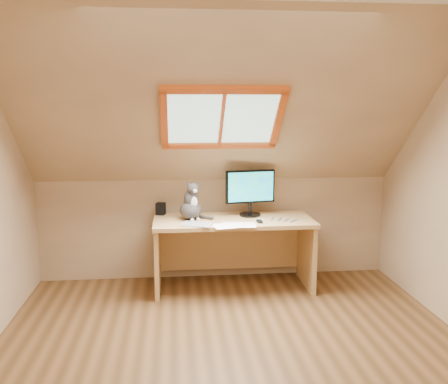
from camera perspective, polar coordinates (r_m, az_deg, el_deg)
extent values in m
plane|color=brown|center=(3.62, 1.45, -18.66)|extent=(3.50, 3.50, 0.00)
cube|color=tan|center=(1.55, 9.90, -10.16)|extent=(3.50, 0.02, 2.40)
cube|color=tan|center=(5.07, -1.02, -4.15)|extent=(3.50, 0.02, 1.00)
cube|color=tan|center=(4.15, -0.16, 9.48)|extent=(3.50, 1.56, 1.41)
cube|color=#B2E0CC|center=(4.23, -0.27, 8.54)|extent=(0.90, 0.53, 0.48)
cube|color=#C54E12|center=(4.23, -0.27, 8.54)|extent=(1.02, 0.64, 0.59)
cube|color=tan|center=(4.69, 1.06, -3.30)|extent=(1.49, 0.65, 0.04)
cube|color=tan|center=(4.75, -7.60, -7.46)|extent=(0.04, 0.59, 0.64)
cube|color=tan|center=(4.91, 9.41, -6.92)|extent=(0.04, 0.59, 0.64)
cube|color=tan|center=(5.06, 0.65, -6.28)|extent=(1.39, 0.03, 0.45)
cylinder|color=black|center=(4.82, 2.97, -2.61)|extent=(0.20, 0.20, 0.02)
cylinder|color=black|center=(4.80, 2.98, -1.86)|extent=(0.03, 0.03, 0.11)
cube|color=black|center=(4.77, 3.00, 0.65)|extent=(0.48, 0.12, 0.31)
cube|color=#0348BC|center=(4.74, 3.10, 0.60)|extent=(0.44, 0.08, 0.28)
ellipsoid|color=#3E3A37|center=(4.67, -3.84, -2.04)|extent=(0.28, 0.31, 0.18)
ellipsoid|color=#3E3A37|center=(4.63, -3.78, -0.83)|extent=(0.18, 0.18, 0.19)
ellipsoid|color=silver|center=(4.58, -3.47, -1.19)|extent=(0.08, 0.06, 0.11)
ellipsoid|color=#3E3A37|center=(4.57, -3.57, 0.41)|extent=(0.14, 0.13, 0.10)
sphere|color=silver|center=(4.54, -3.32, 0.12)|extent=(0.04, 0.04, 0.04)
cone|color=#3E3A37|center=(4.57, -4.05, 1.02)|extent=(0.06, 0.06, 0.06)
cone|color=#3E3A37|center=(4.60, -3.30, 1.08)|extent=(0.06, 0.06, 0.06)
cube|color=black|center=(4.89, -7.25, -1.91)|extent=(0.10, 0.10, 0.12)
cube|color=#B2B2B7|center=(4.45, -3.10, -3.72)|extent=(0.32, 0.27, 0.01)
ellipsoid|color=black|center=(4.54, 4.07, -3.34)|extent=(0.08, 0.11, 0.03)
cube|color=white|center=(4.43, 1.12, -3.82)|extent=(0.33, 0.27, 0.00)
cube|color=white|center=(4.43, 1.12, -3.80)|extent=(0.32, 0.24, 0.00)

